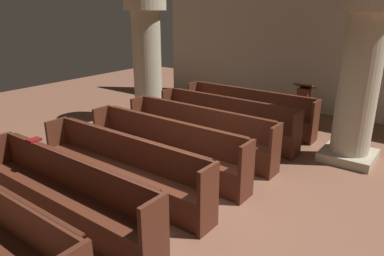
{
  "coord_description": "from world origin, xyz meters",
  "views": [
    {
      "loc": [
        3.41,
        -4.12,
        2.92
      ],
      "look_at": [
        -0.41,
        0.99,
        0.75
      ],
      "focal_mm": 33.44,
      "sensor_mm": 36.0,
      "label": 1
    }
  ],
  "objects": [
    {
      "name": "lectern",
      "position": [
        0.35,
        4.78,
        0.45
      ],
      "size": [
        0.48,
        0.45,
        1.08
      ],
      "color": "#492215",
      "rests_on": "ground"
    },
    {
      "name": "pew_row_1",
      "position": [
        -0.61,
        2.54,
        0.52
      ],
      "size": [
        3.43,
        0.46,
        0.97
      ],
      "color": "#562819",
      "rests_on": "ground"
    },
    {
      "name": "pew_row_3",
      "position": [
        -0.61,
        0.44,
        0.52
      ],
      "size": [
        3.43,
        0.46,
        0.97
      ],
      "color": "#562819",
      "rests_on": "ground"
    },
    {
      "name": "hymn_book",
      "position": [
        -1.58,
        -1.47,
        0.99
      ],
      "size": [
        0.15,
        0.19,
        0.04
      ],
      "primitive_type": "cube",
      "color": "maroon",
      "rests_on": "pew_row_5"
    },
    {
      "name": "pew_row_5",
      "position": [
        -0.61,
        -1.66,
        0.52
      ],
      "size": [
        3.43,
        0.47,
        0.97
      ],
      "color": "#562819",
      "rests_on": "ground"
    },
    {
      "name": "back_wall",
      "position": [
        0.0,
        6.08,
        2.25
      ],
      "size": [
        10.0,
        0.16,
        4.5
      ],
      "primitive_type": "cube",
      "color": "beige",
      "rests_on": "ground"
    },
    {
      "name": "pillar_aisle_side",
      "position": [
        1.96,
        3.06,
        1.64
      ],
      "size": [
        1.06,
        1.06,
        3.14
      ],
      "color": "tan",
      "rests_on": "ground"
    },
    {
      "name": "ground_plane",
      "position": [
        0.0,
        0.0,
        0.0
      ],
      "size": [
        19.2,
        19.2,
        0.0
      ],
      "primitive_type": "plane",
      "color": "brown"
    },
    {
      "name": "pew_row_4",
      "position": [
        -0.61,
        -0.61,
        0.52
      ],
      "size": [
        3.43,
        0.46,
        0.97
      ],
      "color": "#562819",
      "rests_on": "ground"
    },
    {
      "name": "pew_row_0",
      "position": [
        -0.61,
        3.59,
        0.52
      ],
      "size": [
        3.43,
        0.46,
        0.97
      ],
      "color": "#562819",
      "rests_on": "ground"
    },
    {
      "name": "pillar_far_side",
      "position": [
        -3.13,
        2.68,
        1.64
      ],
      "size": [
        1.06,
        1.06,
        3.14
      ],
      "color": "tan",
      "rests_on": "ground"
    },
    {
      "name": "pew_row_2",
      "position": [
        -0.61,
        1.49,
        0.52
      ],
      "size": [
        3.43,
        0.47,
        0.97
      ],
      "color": "#562819",
      "rests_on": "ground"
    }
  ]
}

